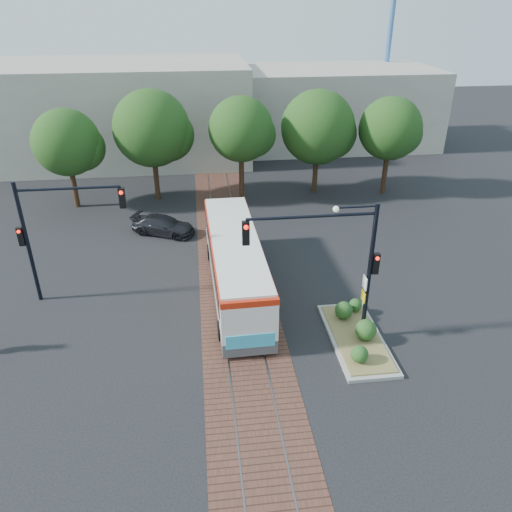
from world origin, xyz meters
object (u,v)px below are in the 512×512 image
(city_bus, at_px, (235,261))
(parked_car, at_px, (163,225))
(signal_pole_main, at_px, (341,254))
(signal_pole_left, at_px, (50,226))
(traffic_island, at_px, (357,332))

(city_bus, xyz_separation_m, parked_car, (-3.86, 7.07, -1.05))
(signal_pole_main, distance_m, signal_pole_left, 13.14)
(signal_pole_main, bearing_deg, traffic_island, -5.36)
(city_bus, distance_m, signal_pole_left, 8.68)
(signal_pole_left, relative_size, parked_car, 1.53)
(parked_car, bearing_deg, city_bus, -127.43)
(traffic_island, xyz_separation_m, signal_pole_left, (-13.19, 4.89, 3.54))
(traffic_island, distance_m, parked_car, 14.55)
(signal_pole_main, distance_m, parked_car, 14.38)
(traffic_island, bearing_deg, signal_pole_main, 174.64)
(city_bus, height_order, traffic_island, city_bus)
(city_bus, relative_size, traffic_island, 2.10)
(traffic_island, bearing_deg, signal_pole_left, 159.64)
(signal_pole_left, bearing_deg, traffic_island, -20.36)
(traffic_island, height_order, signal_pole_left, signal_pole_left)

